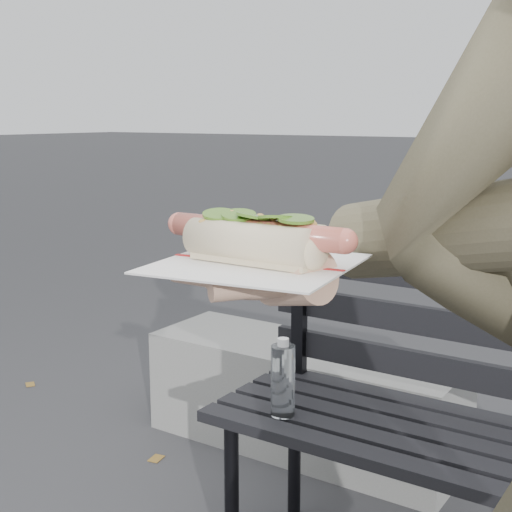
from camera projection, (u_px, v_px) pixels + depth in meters
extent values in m
cylinder|color=black|center=(232.00, 499.00, 1.95)|extent=(0.04, 0.04, 0.45)
cylinder|color=black|center=(295.00, 451.00, 2.22)|extent=(0.04, 0.04, 0.45)
cube|color=black|center=(483.00, 490.00, 1.53)|extent=(1.50, 0.07, 0.03)
cube|color=black|center=(494.00, 473.00, 1.60)|extent=(1.50, 0.07, 0.03)
cube|color=black|center=(505.00, 457.00, 1.68)|extent=(1.50, 0.07, 0.03)
cube|color=black|center=(299.00, 312.00, 2.15)|extent=(0.04, 0.03, 0.42)
cylinder|color=white|center=(283.00, 381.00, 1.86)|extent=(0.06, 0.06, 0.19)
cylinder|color=white|center=(283.00, 342.00, 1.84)|extent=(0.03, 0.03, 0.02)
cube|color=slate|center=(304.00, 397.00, 2.72)|extent=(1.20, 0.40, 0.40)
cylinder|color=#D8A384|center=(295.00, 278.00, 0.72)|extent=(0.09, 0.08, 0.07)
ellipsoid|color=#D8A384|center=(256.00, 280.00, 0.73)|extent=(0.10, 0.11, 0.03)
cylinder|color=#D8A384|center=(196.00, 277.00, 0.74)|extent=(0.05, 0.02, 0.02)
cylinder|color=#D8A384|center=(207.00, 273.00, 0.75)|extent=(0.05, 0.02, 0.02)
cylinder|color=#D8A384|center=(219.00, 270.00, 0.77)|extent=(0.05, 0.02, 0.02)
cylinder|color=#D8A384|center=(229.00, 267.00, 0.78)|extent=(0.05, 0.02, 0.02)
cylinder|color=#D8A384|center=(233.00, 290.00, 0.68)|extent=(0.04, 0.05, 0.02)
cube|color=white|center=(256.00, 264.00, 0.73)|extent=(0.21, 0.21, 0.00)
cube|color=#B21E1E|center=(256.00, 262.00, 0.73)|extent=(0.19, 0.03, 0.00)
cylinder|color=#DB6754|center=(256.00, 232.00, 0.72)|extent=(0.20, 0.03, 0.02)
sphere|color=#DB6754|center=(179.00, 224.00, 0.77)|extent=(0.03, 0.03, 0.02)
sphere|color=#DB6754|center=(345.00, 241.00, 0.67)|extent=(0.03, 0.03, 0.02)
sphere|color=#9E6B2D|center=(309.00, 224.00, 0.71)|extent=(0.01, 0.01, 0.01)
sphere|color=#9E6B2D|center=(265.00, 222.00, 0.73)|extent=(0.01, 0.01, 0.01)
sphere|color=#9E6B2D|center=(254.00, 219.00, 0.73)|extent=(0.01, 0.01, 0.01)
sphere|color=#9E6B2D|center=(218.00, 229.00, 0.72)|extent=(0.01, 0.01, 0.01)
sphere|color=#9E6B2D|center=(268.00, 227.00, 0.70)|extent=(0.01, 0.01, 0.01)
sphere|color=#9E6B2D|center=(302.00, 236.00, 0.68)|extent=(0.01, 0.01, 0.01)
sphere|color=#9E6B2D|center=(279.00, 226.00, 0.73)|extent=(0.01, 0.01, 0.01)
sphere|color=#9E6B2D|center=(203.00, 226.00, 0.73)|extent=(0.01, 0.01, 0.01)
sphere|color=#9E6B2D|center=(280.00, 230.00, 0.69)|extent=(0.01, 0.01, 0.01)
sphere|color=#9E6B2D|center=(276.00, 231.00, 0.71)|extent=(0.01, 0.01, 0.01)
sphere|color=#9E6B2D|center=(300.00, 227.00, 0.70)|extent=(0.01, 0.01, 0.01)
sphere|color=#9E6B2D|center=(272.00, 222.00, 0.72)|extent=(0.01, 0.01, 0.01)
sphere|color=#9E6B2D|center=(204.00, 224.00, 0.73)|extent=(0.01, 0.01, 0.01)
sphere|color=#9E6B2D|center=(260.00, 219.00, 0.73)|extent=(0.01, 0.01, 0.01)
sphere|color=#9E6B2D|center=(258.00, 223.00, 0.73)|extent=(0.01, 0.01, 0.01)
sphere|color=#9E6B2D|center=(260.00, 228.00, 0.71)|extent=(0.01, 0.01, 0.01)
sphere|color=#9E6B2D|center=(313.00, 225.00, 0.69)|extent=(0.01, 0.01, 0.01)
sphere|color=#9E6B2D|center=(239.00, 218.00, 0.75)|extent=(0.01, 0.01, 0.01)
sphere|color=#9E6B2D|center=(255.00, 227.00, 0.73)|extent=(0.01, 0.01, 0.01)
sphere|color=#9E6B2D|center=(229.00, 225.00, 0.73)|extent=(0.01, 0.01, 0.01)
sphere|color=#9E6B2D|center=(241.00, 228.00, 0.72)|extent=(0.01, 0.01, 0.01)
sphere|color=#9E6B2D|center=(239.00, 219.00, 0.74)|extent=(0.01, 0.01, 0.01)
sphere|color=#9E6B2D|center=(232.00, 217.00, 0.74)|extent=(0.01, 0.01, 0.01)
sphere|color=#9E6B2D|center=(244.00, 224.00, 0.73)|extent=(0.01, 0.01, 0.01)
cylinder|color=#4E7E22|center=(220.00, 214.00, 0.74)|extent=(0.04, 0.04, 0.01)
cylinder|color=#4E7E22|center=(239.00, 215.00, 0.73)|extent=(0.04, 0.04, 0.01)
cylinder|color=#4E7E22|center=(254.00, 216.00, 0.72)|extent=(0.04, 0.04, 0.01)
cylinder|color=#4E7E22|center=(276.00, 218.00, 0.70)|extent=(0.04, 0.04, 0.01)
cylinder|color=#4E7E22|center=(296.00, 219.00, 0.69)|extent=(0.04, 0.04, 0.01)
cube|color=brown|center=(30.00, 384.00, 3.38)|extent=(0.07, 0.06, 0.00)
cube|color=brown|center=(156.00, 458.00, 2.65)|extent=(0.05, 0.07, 0.00)
cube|color=brown|center=(329.00, 366.00, 3.62)|extent=(0.03, 0.05, 0.00)
cube|color=brown|center=(224.00, 355.00, 3.79)|extent=(0.07, 0.06, 0.00)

